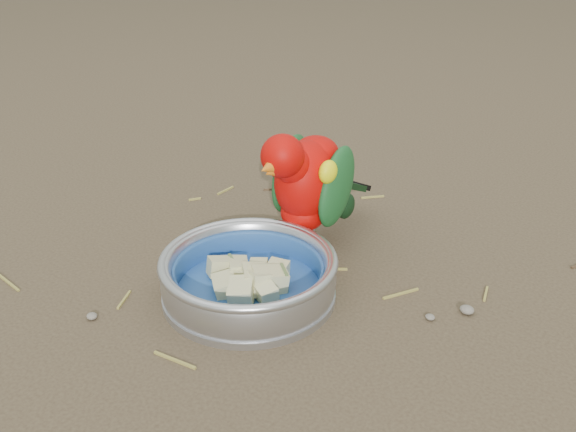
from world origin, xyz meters
The scene contains 6 objects.
ground centered at (0.00, 0.00, 0.00)m, with size 60.00×60.00×0.00m, color #483A29.
food_bowl centered at (-0.04, 0.02, 0.01)m, with size 0.23×0.23×0.02m, color #B2B2BA.
bowl_wall centered at (-0.04, 0.02, 0.04)m, with size 0.23×0.23×0.04m, color #B2B2BA, non-canonical shape.
fruit_wedges centered at (-0.04, 0.02, 0.03)m, with size 0.14×0.14×0.03m, color #CBC58B, non-canonical shape.
lory_parrot centered at (-0.06, 0.18, 0.10)m, with size 0.11×0.24×0.19m, color #B80603, non-canonical shape.
ground_debris centered at (0.03, 0.04, 0.00)m, with size 0.90×0.80×0.01m, color olive, non-canonical shape.
Camera 1 is at (0.45, -0.52, 0.48)m, focal length 40.00 mm.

